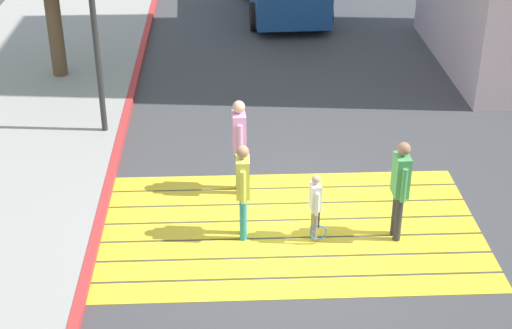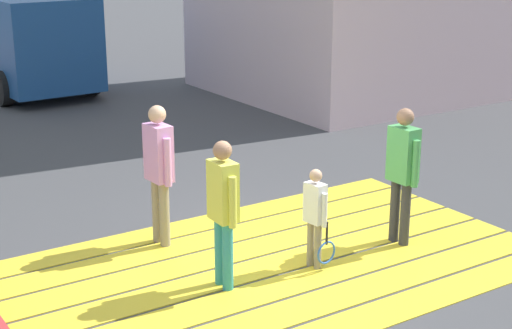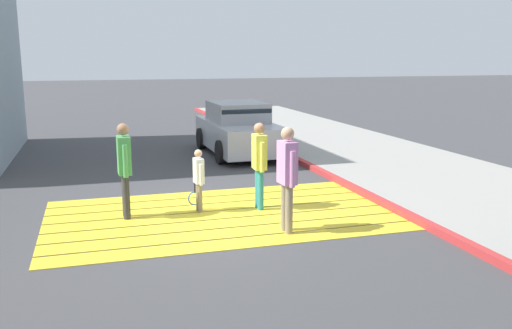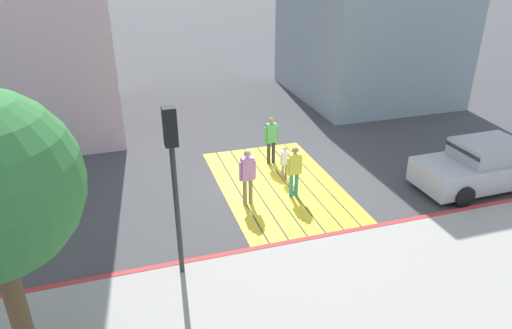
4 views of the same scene
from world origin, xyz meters
name	(u,v)px [view 1 (image 1 of 4)]	position (x,y,z in m)	size (l,w,h in m)	color
ground_plane	(291,229)	(0.00, 0.00, 0.00)	(120.00, 120.00, 0.00)	#424244
crosswalk_stripes	(291,229)	(0.00, 0.00, 0.01)	(6.40, 3.80, 0.01)	yellow
curb_painted	(97,231)	(-3.25, 0.00, 0.07)	(0.16, 40.00, 0.13)	#BC3333
pedestrian_adult_lead	(400,184)	(1.72, -0.31, 1.03)	(0.24, 0.52, 1.77)	#333338
pedestrian_adult_trailing	(243,185)	(-0.81, -0.19, 0.99)	(0.23, 0.50, 1.70)	teal
pedestrian_adult_side	(239,140)	(-0.83, 1.32, 1.05)	(0.25, 0.53, 1.81)	gray
pedestrian_child_with_racket	(315,204)	(0.36, -0.33, 0.68)	(0.28, 0.38, 1.22)	gray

